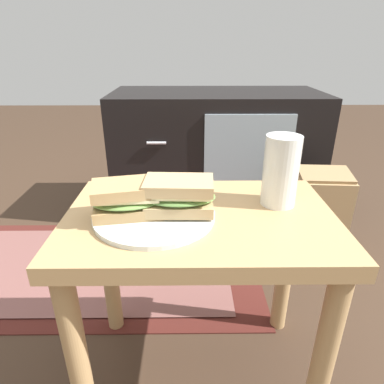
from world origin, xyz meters
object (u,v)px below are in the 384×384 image
beer_glass (280,173)px  paper_bag (318,216)px  sandwich_front (128,199)px  sandwich_back (179,195)px  plate (154,215)px  tv_cabinet (216,153)px

beer_glass → paper_bag: (0.30, 0.46, -0.36)m
sandwich_front → sandwich_back: 0.10m
sandwich_front → paper_bag: 0.87m
sandwich_back → sandwich_front: bearing=-177.7°
plate → sandwich_back: bearing=2.3°
beer_glass → sandwich_front: bearing=-168.8°
tv_cabinet → paper_bag: size_ratio=2.63×
sandwich_front → beer_glass: beer_glass is taller
tv_cabinet → beer_glass: size_ratio=6.29×
sandwich_back → beer_glass: beer_glass is taller
paper_bag → plate: bearing=-137.4°
beer_glass → plate: bearing=-167.2°
sandwich_front → beer_glass: size_ratio=1.03×
paper_bag → sandwich_front: bearing=-139.8°
plate → sandwich_front: (-0.05, -0.00, 0.04)m
tv_cabinet → beer_glass: (0.06, -0.90, 0.24)m
tv_cabinet → paper_bag: tv_cabinet is taller
plate → sandwich_back: sandwich_back is taller
tv_cabinet → beer_glass: beer_glass is taller
plate → sandwich_back: size_ratio=1.68×
tv_cabinet → plate: (-0.20, -0.96, 0.17)m
plate → beer_glass: beer_glass is taller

